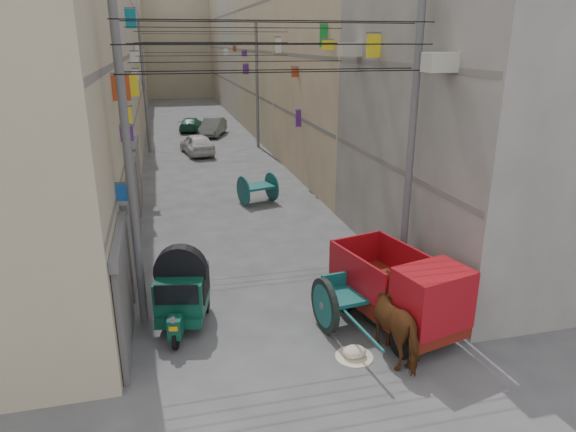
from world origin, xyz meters
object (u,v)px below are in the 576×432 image
object	(u,v)px
mini_truck	(407,297)
second_cart	(258,188)
tonga_cart	(348,300)
horse	(401,321)
feed_sack	(354,352)
distant_car_grey	(213,127)
distant_car_white	(197,144)
distant_car_green	(191,124)
auto_rickshaw	(182,289)

from	to	relation	value
mini_truck	second_cart	distance (m)	11.64
tonga_cart	horse	bearing A→B (deg)	-71.83
feed_sack	distant_car_grey	bearing A→B (deg)	90.02
distant_car_white	mini_truck	bearing A→B (deg)	88.35
horse	second_cart	bearing A→B (deg)	-92.01
mini_truck	distant_car_green	size ratio (longest dim) A/B	1.06
mini_truck	feed_sack	xyz separation A→B (m)	(-1.57, -0.68, -0.85)
auto_rickshaw	tonga_cart	xyz separation A→B (m)	(4.02, -1.14, -0.23)
distant_car_white	distant_car_green	size ratio (longest dim) A/B	1.06
auto_rickshaw	mini_truck	distance (m)	5.56
second_cart	distant_car_grey	xyz separation A→B (m)	(-0.09, 17.86, -0.04)
distant_car_grey	distant_car_green	distance (m)	2.99
second_cart	horse	xyz separation A→B (m)	(0.95, -12.36, 0.18)
second_cart	feed_sack	size ratio (longest dim) A/B	3.24
second_cart	feed_sack	distance (m)	12.23
tonga_cart	distant_car_white	distance (m)	22.16
distant_car_grey	distant_car_green	size ratio (longest dim) A/B	1.07
distant_car_grey	distant_car_green	world-z (taller)	distant_car_grey
second_cart	distant_car_white	bearing A→B (deg)	83.71
tonga_cart	auto_rickshaw	bearing A→B (deg)	157.32
mini_truck	horse	bearing A→B (deg)	-137.15
second_cart	mini_truck	bearing A→B (deg)	-98.08
second_cart	horse	distance (m)	12.40
mini_truck	second_cart	world-z (taller)	mini_truck
auto_rickshaw	feed_sack	size ratio (longest dim) A/B	4.37
distant_car_white	distant_car_grey	world-z (taller)	distant_car_white
horse	distant_car_white	size ratio (longest dim) A/B	0.52
auto_rickshaw	second_cart	size ratio (longest dim) A/B	1.35
distant_car_green	distant_car_white	bearing A→B (deg)	101.29
distant_car_grey	distant_car_green	bearing A→B (deg)	139.06
second_cart	distant_car_green	xyz separation A→B (m)	(-1.58, 20.46, -0.15)
mini_truck	horse	distance (m)	1.00
mini_truck	second_cart	size ratio (longest dim) A/B	2.23
tonga_cart	distant_car_white	world-z (taller)	tonga_cart
feed_sack	tonga_cart	bearing A→B (deg)	76.29
horse	auto_rickshaw	bearing A→B (deg)	-35.50
feed_sack	distant_car_grey	world-z (taller)	distant_car_grey
mini_truck	second_cart	bearing A→B (deg)	83.86
auto_rickshaw	second_cart	bearing A→B (deg)	81.20
distant_car_white	distant_car_green	world-z (taller)	distant_car_white
auto_rickshaw	mini_truck	xyz separation A→B (m)	(5.26, -1.80, 0.03)
mini_truck	tonga_cart	bearing A→B (deg)	138.44
horse	distant_car_white	xyz separation A→B (m)	(-2.76, 23.55, -0.20)
auto_rickshaw	feed_sack	xyz separation A→B (m)	(3.70, -2.48, -0.82)
feed_sack	auto_rickshaw	bearing A→B (deg)	146.16
auto_rickshaw	distant_car_grey	xyz separation A→B (m)	(3.68, 27.60, -0.30)
tonga_cart	horse	world-z (taller)	horse
tonga_cart	mini_truck	world-z (taller)	mini_truck
tonga_cart	mini_truck	distance (m)	1.43
distant_car_green	tonga_cart	bearing A→B (deg)	106.06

